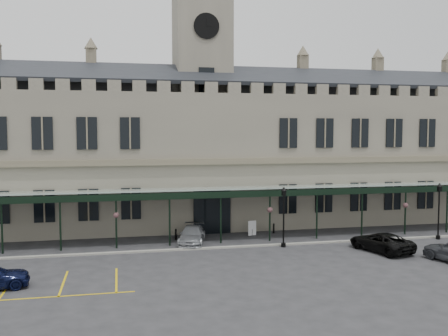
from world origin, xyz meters
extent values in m
plane|color=#2A2A2D|center=(0.00, 0.00, 0.00)|extent=(140.00, 140.00, 0.00)
cube|color=#6D685B|center=(0.00, 16.00, 6.00)|extent=(60.00, 10.00, 12.00)
cube|color=#635B48|center=(0.00, 10.82, 6.20)|extent=(60.00, 0.35, 0.50)
cube|color=black|center=(0.00, 13.50, 13.80)|extent=(60.00, 4.77, 2.20)
cube|color=black|center=(0.00, 18.50, 13.80)|extent=(60.00, 4.77, 2.20)
cube|color=black|center=(0.00, 10.90, 1.90)|extent=(3.20, 0.18, 3.80)
cube|color=#6D685B|center=(0.00, 16.00, 11.00)|extent=(5.00, 5.00, 22.00)
cylinder|color=silver|center=(0.00, 13.44, 18.00)|extent=(2.20, 0.12, 2.20)
cylinder|color=black|center=(0.00, 13.37, 18.00)|extent=(2.30, 0.04, 2.30)
cube|color=black|center=(0.00, 13.44, 13.00)|extent=(1.40, 0.12, 2.80)
cube|color=#8C9E93|center=(0.00, 9.00, 4.10)|extent=(50.00, 4.00, 0.40)
cube|color=black|center=(0.00, 7.00, 3.85)|extent=(50.00, 0.18, 0.50)
cube|color=gray|center=(0.00, 5.50, 0.06)|extent=(60.00, 0.40, 0.12)
cylinder|color=#332314|center=(8.00, 25.00, 6.00)|extent=(0.70, 0.70, 12.00)
sphere|color=black|center=(8.00, 25.00, 13.00)|extent=(6.00, 6.00, 6.00)
cylinder|color=#332314|center=(24.00, 25.00, 6.00)|extent=(0.70, 0.70, 12.00)
sphere|color=black|center=(24.00, 25.00, 13.00)|extent=(6.00, 6.00, 6.00)
cylinder|color=black|center=(4.38, 4.93, 0.15)|extent=(0.36, 0.36, 0.30)
cylinder|color=black|center=(4.38, 4.93, 1.98)|extent=(0.12, 0.12, 3.96)
cube|color=black|center=(4.38, 4.93, 4.11)|extent=(0.28, 0.28, 0.40)
cone|color=black|center=(4.38, 4.93, 4.46)|extent=(0.44, 0.44, 0.30)
cylinder|color=black|center=(17.57, 4.91, 0.15)|extent=(0.36, 0.36, 0.30)
cylinder|color=black|center=(17.57, 4.91, 1.98)|extent=(0.12, 0.12, 3.97)
cube|color=black|center=(17.57, 4.91, 4.12)|extent=(0.28, 0.28, 0.40)
cone|color=black|center=(17.57, 4.91, 4.46)|extent=(0.44, 0.44, 0.30)
cylinder|color=black|center=(3.17, 9.50, 0.26)|extent=(0.06, 0.06, 0.52)
cube|color=silver|center=(3.17, 9.50, 0.62)|extent=(0.72, 0.19, 1.24)
cylinder|color=black|center=(-3.31, 9.21, 0.44)|extent=(0.15, 0.15, 0.87)
cylinder|color=black|center=(5.22, 9.97, 0.42)|extent=(0.15, 0.15, 0.84)
imported|color=#979A9E|center=(-2.22, 7.56, 0.67)|extent=(2.92, 4.93, 1.34)
imported|color=black|center=(10.91, 2.13, 0.69)|extent=(3.65, 5.43, 1.38)
camera|label=1|loc=(-7.79, -30.56, 8.78)|focal=40.00mm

